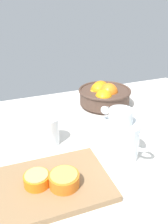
% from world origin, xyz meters
% --- Properties ---
extents(ground_plane, '(1.41, 0.90, 0.03)m').
position_xyz_m(ground_plane, '(0.00, 0.00, -0.01)').
color(ground_plane, silver).
extents(fruit_bowl, '(0.25, 0.25, 0.12)m').
position_xyz_m(fruit_bowl, '(0.15, 0.22, 0.05)').
color(fruit_bowl, '#473328').
rests_on(fruit_bowl, ground_plane).
extents(juice_pitcher, '(0.14, 0.15, 0.17)m').
position_xyz_m(juice_pitcher, '(0.02, -0.16, 0.06)').
color(juice_pitcher, white).
rests_on(juice_pitcher, ground_plane).
extents(juice_glass, '(0.08, 0.08, 0.10)m').
position_xyz_m(juice_glass, '(-0.18, 0.00, 0.04)').
color(juice_glass, white).
rests_on(juice_glass, ground_plane).
extents(cutting_board, '(0.36, 0.24, 0.02)m').
position_xyz_m(cutting_board, '(-0.24, -0.21, 0.01)').
color(cutting_board, olive).
rests_on(cutting_board, ground_plane).
extents(orange_half_0, '(0.07, 0.07, 0.03)m').
position_xyz_m(orange_half_0, '(-0.26, -0.21, 0.04)').
color(orange_half_0, orange).
rests_on(orange_half_0, cutting_board).
extents(orange_half_1, '(0.08, 0.08, 0.04)m').
position_xyz_m(orange_half_1, '(-0.19, -0.24, 0.04)').
color(orange_half_1, orange).
rests_on(orange_half_1, cutting_board).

